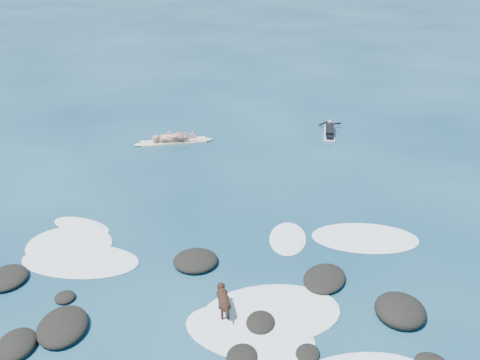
# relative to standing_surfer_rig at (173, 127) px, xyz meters

# --- Properties ---
(ground) EXTENTS (160.00, 160.00, 0.00)m
(ground) POSITION_rel_standing_surfer_rig_xyz_m (3.08, -9.02, -0.80)
(ground) COLOR #0A2642
(ground) RESTS_ON ground
(reef_rocks) EXTENTS (12.52, 6.42, 0.56)m
(reef_rocks) POSITION_rel_standing_surfer_rig_xyz_m (4.11, -11.02, -0.70)
(reef_rocks) COLOR black
(reef_rocks) RESTS_ON ground
(breaking_foam) EXTENTS (13.74, 8.55, 0.12)m
(breaking_foam) POSITION_rel_standing_surfer_rig_xyz_m (3.72, -10.07, -0.79)
(breaking_foam) COLOR white
(breaking_foam) RESTS_ON ground
(standing_surfer_rig) EXTENTS (3.46, 1.64, 2.04)m
(standing_surfer_rig) POSITION_rel_standing_surfer_rig_xyz_m (0.00, 0.00, 0.00)
(standing_surfer_rig) COLOR beige
(standing_surfer_rig) RESTS_ON ground
(paddling_surfer_rig) EXTENTS (1.09, 2.41, 0.42)m
(paddling_surfer_rig) POSITION_rel_standing_surfer_rig_xyz_m (7.01, 2.36, -0.66)
(paddling_surfer_rig) COLOR white
(paddling_surfer_rig) RESTS_ON ground
(dog) EXTENTS (0.55, 1.12, 0.74)m
(dog) POSITION_rel_standing_surfer_rig_xyz_m (4.48, -11.07, -0.31)
(dog) COLOR black
(dog) RESTS_ON ground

